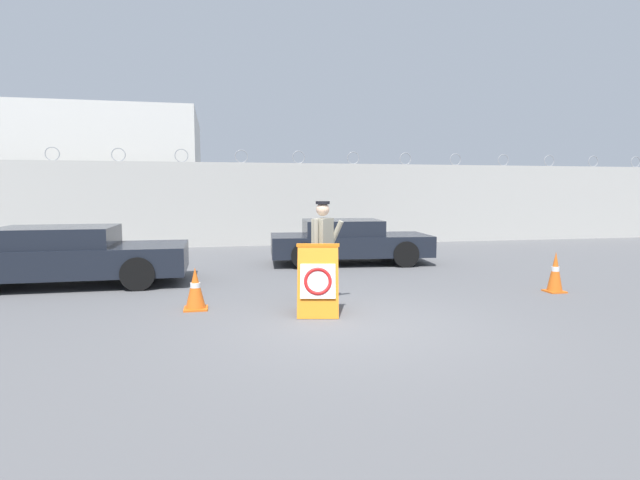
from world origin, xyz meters
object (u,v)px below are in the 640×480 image
at_px(traffic_cone_mid, 555,272).
at_px(security_guard, 323,247).
at_px(traffic_cone_near, 195,289).
at_px(barricade_sign, 318,279).
at_px(parked_car_rear_sedan, 348,241).
at_px(parked_car_front_coupe, 67,255).

bearing_deg(traffic_cone_mid, security_guard, -178.70).
bearing_deg(traffic_cone_near, traffic_cone_mid, 0.38).
xyz_separation_m(barricade_sign, traffic_cone_near, (-1.95, 0.71, -0.21)).
height_order(barricade_sign, traffic_cone_mid, barricade_sign).
height_order(security_guard, parked_car_rear_sedan, security_guard).
relative_size(parked_car_front_coupe, parked_car_rear_sedan, 1.08).
xyz_separation_m(barricade_sign, parked_car_front_coupe, (-4.67, 3.50, 0.07)).
bearing_deg(traffic_cone_near, parked_car_front_coupe, 134.22).
bearing_deg(security_guard, parked_car_rear_sedan, 17.39).
xyz_separation_m(security_guard, traffic_cone_mid, (4.69, 0.11, -0.62)).
height_order(barricade_sign, traffic_cone_near, barricade_sign).
distance_m(traffic_cone_mid, parked_car_rear_sedan, 5.51).
xyz_separation_m(traffic_cone_near, traffic_cone_mid, (6.86, 0.05, 0.04)).
relative_size(traffic_cone_near, parked_car_front_coupe, 0.15).
bearing_deg(parked_car_rear_sedan, barricade_sign, -104.72).
xyz_separation_m(security_guard, traffic_cone_near, (-2.17, 0.06, -0.66)).
bearing_deg(traffic_cone_mid, traffic_cone_near, -179.62).
relative_size(traffic_cone_mid, parked_car_rear_sedan, 0.18).
relative_size(barricade_sign, security_guard, 0.63).
bearing_deg(parked_car_rear_sedan, parked_car_front_coupe, -158.99).
distance_m(traffic_cone_near, parked_car_rear_sedan, 6.09).
xyz_separation_m(security_guard, parked_car_front_coupe, (-4.89, 2.86, -0.38)).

